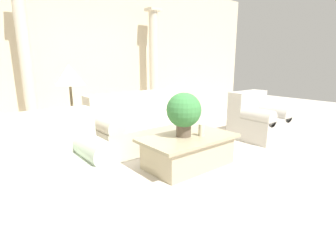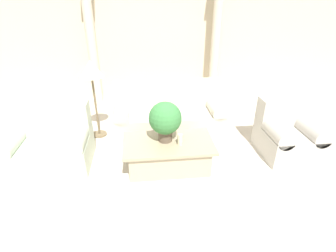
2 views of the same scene
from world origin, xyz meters
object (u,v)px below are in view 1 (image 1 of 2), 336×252
sofa_long (148,124)px  loveseat (45,166)px  coffee_table (188,151)px  potted_plant (184,111)px  floor_lamp (70,80)px  armchair (256,119)px

sofa_long → loveseat: bearing=-155.1°
coffee_table → potted_plant: size_ratio=2.19×
coffee_table → potted_plant: potted_plant is taller
potted_plant → sofa_long: bearing=81.1°
loveseat → potted_plant: size_ratio=2.00×
loveseat → potted_plant: bearing=-7.4°
sofa_long → potted_plant: bearing=-98.9°
loveseat → potted_plant: (1.73, -0.22, 0.40)m
potted_plant → floor_lamp: (-1.12, 1.04, 0.40)m
sofa_long → floor_lamp: bearing=-177.1°
loveseat → sofa_long: bearing=24.9°
sofa_long → floor_lamp: floor_lamp is taller
sofa_long → coffee_table: bearing=-96.6°
loveseat → armchair: bearing=-1.3°
loveseat → armchair: loveseat is taller
coffee_table → potted_plant: 0.55m
loveseat → potted_plant: 1.79m
sofa_long → floor_lamp: 1.53m
potted_plant → floor_lamp: bearing=137.1°
floor_lamp → coffee_table: bearing=-43.4°
armchair → coffee_table: bearing=-174.3°
coffee_table → floor_lamp: bearing=136.6°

